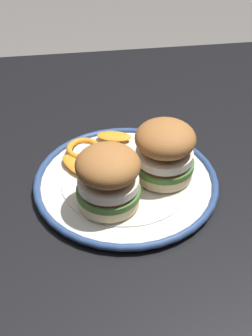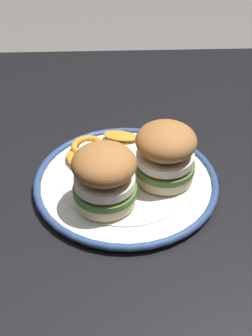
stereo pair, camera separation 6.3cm
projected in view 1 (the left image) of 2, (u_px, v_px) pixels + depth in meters
The scene contains 8 objects.
dining_table at pixel (93, 217), 0.89m from camera, with size 1.44×1.01×0.76m.
dinner_plate at pixel (126, 182), 0.82m from camera, with size 0.31×0.31×0.02m.
sandwich_half_left at pixel (165, 150), 0.79m from camera, with size 0.13×0.13×0.10m.
sandwich_half_right at pixel (108, 177), 0.73m from camera, with size 0.14×0.14×0.10m.
orange_peel_curled at pixel (83, 149), 0.87m from camera, with size 0.07×0.07×0.01m.
orange_peel_strip_long at pixel (114, 136), 0.90m from camera, with size 0.07×0.05×0.01m.
orange_peel_strip_short at pixel (74, 165), 0.83m from camera, with size 0.05×0.07×0.01m.
orange_peel_small_curl at pixel (102, 167), 0.83m from camera, with size 0.05×0.05×0.01m.
Camera 1 is at (-0.03, -0.64, 1.30)m, focal length 51.90 mm.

